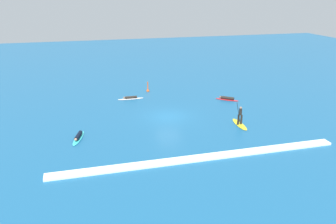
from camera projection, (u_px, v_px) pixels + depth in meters
ground_plane at (168, 117)px, 35.15m from camera, size 120.00×120.00×0.00m
surfer_on_yellow_board at (240, 121)px, 32.89m from camera, size 0.97×3.16×2.34m
surfer_on_red_board at (227, 99)px, 40.43m from camera, size 2.54×2.23×0.42m
surfer_on_teal_board at (78, 137)px, 29.84m from camera, size 1.41×3.19×0.45m
surfer_on_white_board at (131, 98)px, 40.76m from camera, size 3.12×0.56×0.36m
marker_buoy at (148, 90)px, 43.77m from camera, size 0.37×0.37×1.38m
wave_crest at (201, 158)px, 26.29m from camera, size 22.87×0.90×0.18m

